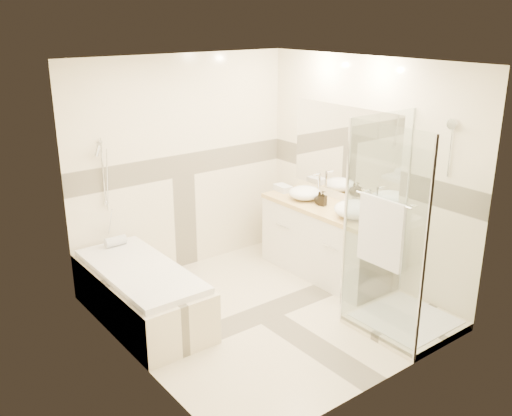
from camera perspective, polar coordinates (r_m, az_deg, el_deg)
room at (r=5.47m, az=1.14°, el=1.33°), size 2.82×3.02×2.52m
bathtub at (r=5.80m, az=-11.41°, el=-8.15°), size 0.75×1.70×0.56m
vanity at (r=6.62m, az=6.80°, el=-3.24°), size 0.58×1.62×0.85m
shower_enclosure at (r=5.62m, az=13.74°, el=-7.00°), size 0.96×0.93×2.04m
vessel_sink_near at (r=6.66m, az=4.91°, el=1.53°), size 0.38×0.38×0.15m
vessel_sink_far at (r=6.13m, az=9.85°, el=-0.12°), size 0.44×0.44×0.18m
faucet_near at (r=6.78m, az=6.28°, el=2.57°), size 0.12×0.03×0.28m
faucet_far at (r=6.26m, az=11.23°, el=0.87°), size 0.11×0.03×0.27m
amenity_bottle_a at (r=6.45m, az=6.68°, el=0.97°), size 0.09×0.10×0.17m
amenity_bottle_b at (r=6.49m, az=6.35°, el=1.00°), size 0.15×0.15×0.15m
folded_towels at (r=6.96m, az=2.71°, el=2.00°), size 0.16×0.24×0.07m
rolled_towel at (r=6.25m, az=-13.88°, el=-3.24°), size 0.23×0.10×0.10m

